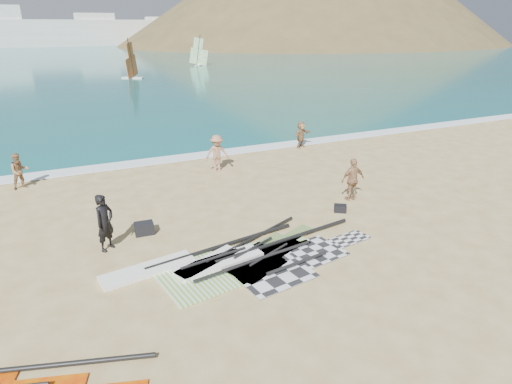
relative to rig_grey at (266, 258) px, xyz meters
name	(u,v)px	position (x,y,z in m)	size (l,w,h in m)	color
ground	(313,273)	(0.88, -1.21, -0.05)	(300.00, 300.00, 0.00)	tan
sea	(68,49)	(0.88, 130.79, -0.05)	(300.00, 240.00, 0.06)	#0D5B58
surf_line	(187,158)	(0.88, 11.09, -0.05)	(300.00, 1.20, 0.04)	white
far_town	(8,32)	(-14.84, 148.79, 4.44)	(160.00, 8.00, 12.00)	white
headland_main	(321,44)	(85.88, 128.79, -0.05)	(143.00, 143.00, 45.00)	brown
headland_minor	(379,42)	(120.88, 138.79, -0.05)	(70.00, 70.00, 28.00)	brown
rig_grey	(266,258)	(0.00, 0.00, 0.00)	(6.47, 2.93, 0.20)	black
rig_green	(198,265)	(-1.94, 0.48, 0.00)	(6.42, 2.94, 0.20)	#71B72D
rig_orange	(242,255)	(-0.55, 0.45, 0.00)	(5.13, 3.22, 0.20)	orange
gear_bag_near	(144,228)	(-2.91, 3.22, 0.14)	(0.62, 0.45, 0.39)	black
gear_bag_far	(340,208)	(4.06, 1.95, 0.08)	(0.45, 0.32, 0.27)	black
person_wetsuit	(105,223)	(-4.14, 2.64, 0.86)	(0.66, 0.43, 1.81)	black
beachgoer_left	(20,171)	(-6.75, 9.72, 0.72)	(0.75, 0.58, 1.54)	#946943
beachgoer_mid	(217,153)	(1.57, 8.36, 0.82)	(1.13, 0.65, 1.75)	#A57054
beachgoer_back	(353,180)	(5.15, 2.74, 0.80)	(1.00, 0.42, 1.71)	#A37853
beachgoer_right	(301,135)	(7.29, 10.29, 0.70)	(1.40, 0.45, 1.51)	#9D754C
windsurfer_centre	(132,67)	(4.66, 48.35, 1.36)	(2.73, 2.83, 5.03)	white
windsurfer_right	(199,57)	(18.26, 62.65, 1.37)	(2.87, 2.75, 5.04)	white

